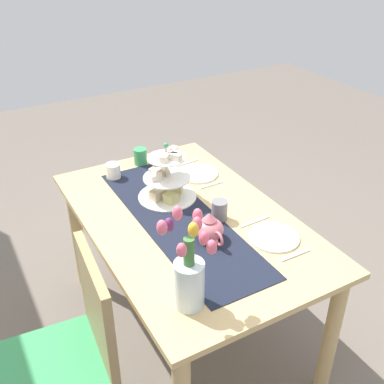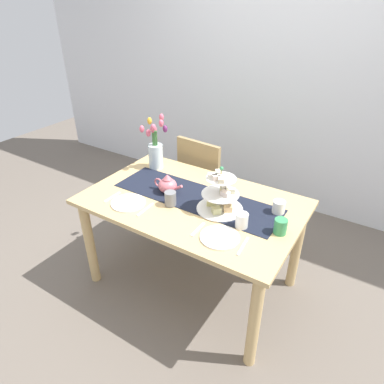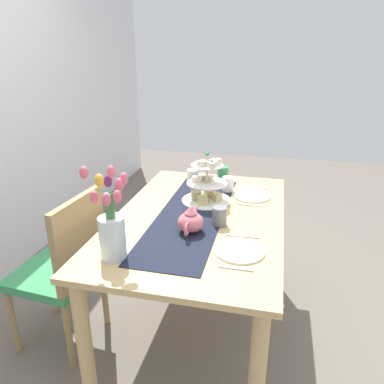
% 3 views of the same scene
% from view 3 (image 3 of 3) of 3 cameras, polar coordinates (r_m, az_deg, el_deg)
% --- Properties ---
extents(ground_plane, '(8.00, 8.00, 0.00)m').
position_cam_3_polar(ground_plane, '(2.43, 1.00, -19.79)').
color(ground_plane, '#6B6056').
extents(dining_table, '(1.45, 0.91, 0.74)m').
position_cam_3_polar(dining_table, '(2.07, 1.12, -6.48)').
color(dining_table, tan).
rests_on(dining_table, ground_plane).
extents(chair_left, '(0.45, 0.45, 0.91)m').
position_cam_3_polar(chair_left, '(2.14, -19.16, -10.75)').
color(chair_left, '#9C8254').
rests_on(chair_left, ground_plane).
extents(table_runner, '(1.18, 0.35, 0.00)m').
position_cam_3_polar(table_runner, '(2.03, -0.08, -3.50)').
color(table_runner, black).
rests_on(table_runner, dining_table).
extents(tiered_cake_stand, '(0.30, 0.30, 0.30)m').
position_cam_3_polar(tiered_cake_stand, '(2.17, 2.25, 0.93)').
color(tiered_cake_stand, beige).
rests_on(tiered_cake_stand, table_runner).
extents(teapot, '(0.24, 0.13, 0.14)m').
position_cam_3_polar(teapot, '(1.82, -0.22, -4.61)').
color(teapot, '#D66B75').
rests_on(teapot, table_runner).
extents(tulip_vase, '(0.20, 0.19, 0.41)m').
position_cam_3_polar(tulip_vase, '(1.60, -12.47, -5.22)').
color(tulip_vase, silver).
rests_on(tulip_vase, dining_table).
extents(cream_jug, '(0.08, 0.08, 0.08)m').
position_cam_3_polar(cream_jug, '(2.53, 0.08, 2.58)').
color(cream_jug, white).
rests_on(cream_jug, dining_table).
extents(dinner_plate_left, '(0.23, 0.23, 0.01)m').
position_cam_3_polar(dinner_plate_left, '(1.69, 7.42, -9.05)').
color(dinner_plate_left, white).
rests_on(dinner_plate_left, dining_table).
extents(fork_left, '(0.02, 0.15, 0.01)m').
position_cam_3_polar(fork_left, '(1.57, 6.82, -11.73)').
color(fork_left, silver).
rests_on(fork_left, dining_table).
extents(knife_left, '(0.02, 0.17, 0.01)m').
position_cam_3_polar(knife_left, '(1.82, 7.93, -6.85)').
color(knife_left, silver).
rests_on(knife_left, dining_table).
extents(dinner_plate_right, '(0.23, 0.23, 0.01)m').
position_cam_3_polar(dinner_plate_right, '(2.31, 9.32, -0.58)').
color(dinner_plate_right, white).
rests_on(dinner_plate_right, dining_table).
extents(fork_right, '(0.02, 0.15, 0.01)m').
position_cam_3_polar(fork_right, '(2.18, 9.01, -2.01)').
color(fork_right, silver).
rests_on(fork_right, dining_table).
extents(knife_right, '(0.03, 0.17, 0.01)m').
position_cam_3_polar(knife_right, '(2.45, 9.59, 0.60)').
color(knife_right, silver).
rests_on(knife_right, dining_table).
extents(mug_grey, '(0.08, 0.08, 0.09)m').
position_cam_3_polar(mug_grey, '(1.90, 4.32, -3.72)').
color(mug_grey, slate).
rests_on(mug_grey, table_runner).
extents(mug_white_text, '(0.08, 0.08, 0.09)m').
position_cam_3_polar(mug_white_text, '(2.36, 5.63, 1.22)').
color(mug_white_text, white).
rests_on(mug_white_text, dining_table).
extents(mug_orange, '(0.08, 0.08, 0.09)m').
position_cam_3_polar(mug_orange, '(2.57, 4.83, 2.92)').
color(mug_orange, '#389356').
rests_on(mug_orange, dining_table).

